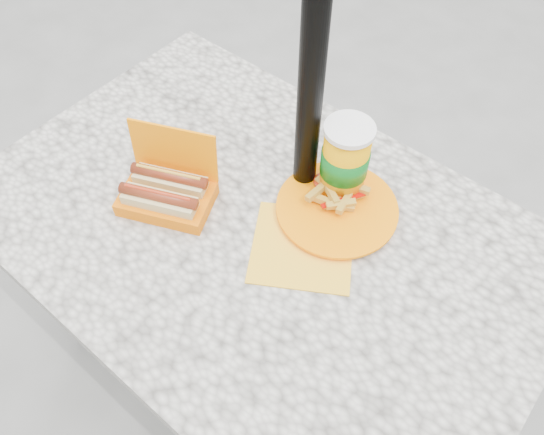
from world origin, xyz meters
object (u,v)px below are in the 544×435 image
Objects in this scene: hotdog_box at (167,191)px; soda_cup at (345,161)px; fries_plate at (334,209)px; umbrella_pole at (314,46)px.

soda_cup is at bearing 20.64° from hotdog_box.
hotdog_box is 0.60× the size of fries_plate.
fries_plate is (0.10, -0.03, -0.34)m from umbrella_pole.
fries_plate is 2.02× the size of soda_cup.
hotdog_box is at bearing -128.51° from umbrella_pole.
umbrella_pole is 0.44m from hotdog_box.
umbrella_pole is 0.27m from soda_cup.
umbrella_pole reaches higher than soda_cup.
umbrella_pole is at bearing 162.31° from fries_plate.
hotdog_box is (-0.19, -0.23, -0.31)m from umbrella_pole.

